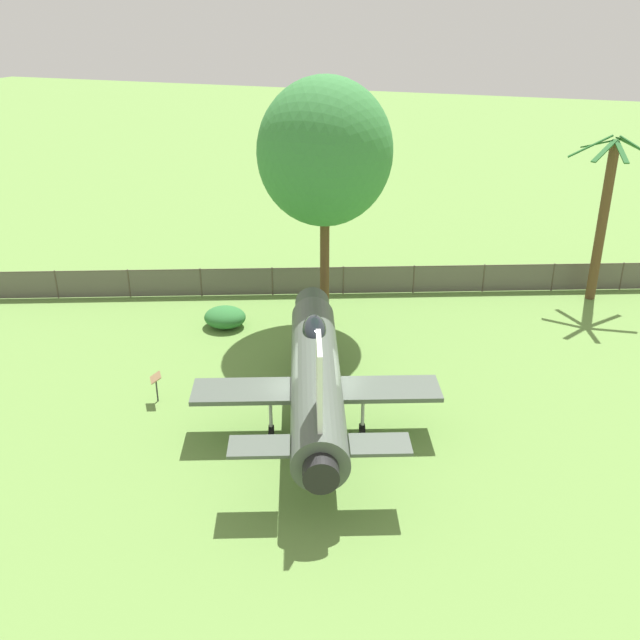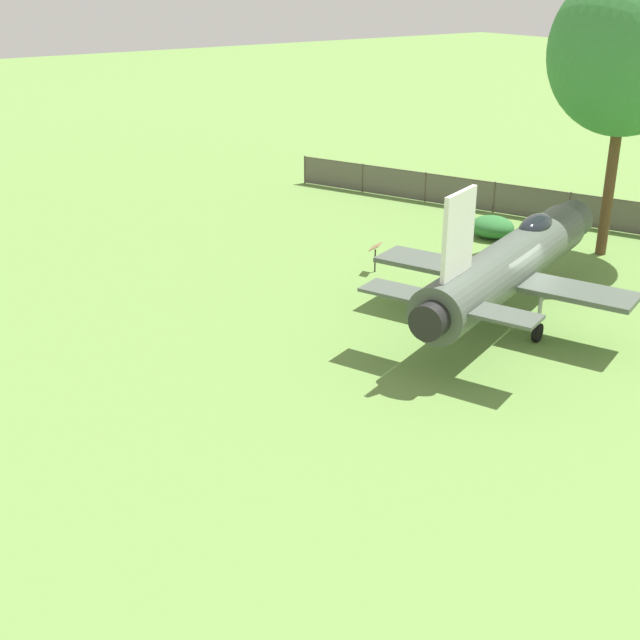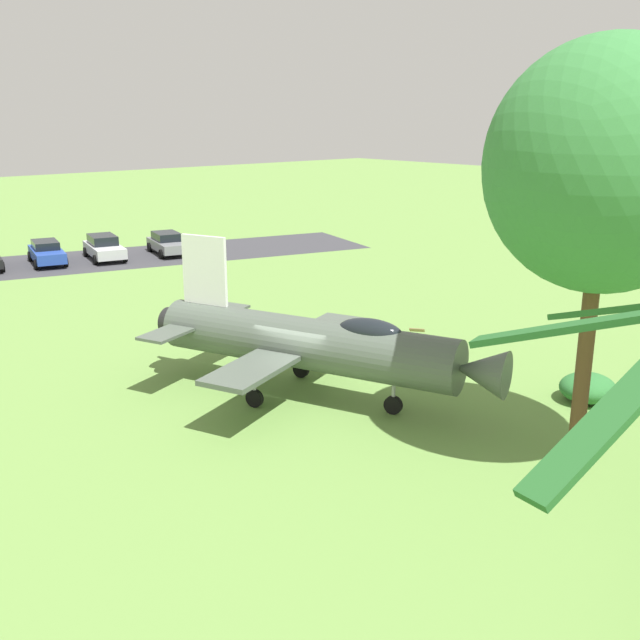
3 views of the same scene
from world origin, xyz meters
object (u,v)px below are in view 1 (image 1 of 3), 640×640
shade_tree (325,153)px  display_jet (316,371)px  palm_tree (603,216)px  info_plaque (156,381)px  shrub_near_fence (225,317)px

shade_tree → display_jet: bearing=-163.1°
palm_tree → info_plaque: palm_tree is taller
shrub_near_fence → info_plaque: info_plaque is taller
shade_tree → palm_tree: bearing=-58.2°
shade_tree → shrub_near_fence: (-1.97, 4.22, -7.50)m
palm_tree → shrub_near_fence: bearing=120.1°
shrub_near_fence → palm_tree: bearing=-59.9°
display_jet → shade_tree: shade_tree is taller
display_jet → palm_tree: 18.24m
display_jet → shrub_near_fence: size_ratio=6.24×
shade_tree → shrub_near_fence: size_ratio=5.73×
palm_tree → shrub_near_fence: (-9.32, 16.06, -3.84)m
palm_tree → shrub_near_fence: palm_tree is taller
shade_tree → info_plaque: 12.01m
shrub_near_fence → info_plaque: 7.05m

